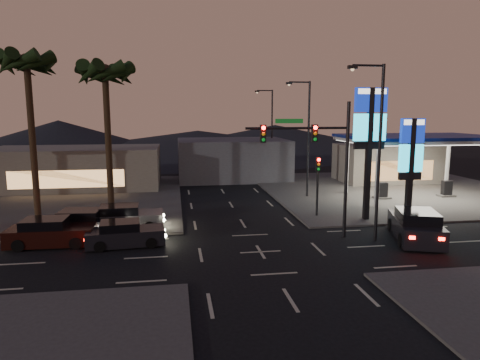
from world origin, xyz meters
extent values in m
plane|color=black|center=(0.00, 0.00, 0.00)|extent=(140.00, 140.00, 0.00)
cube|color=#47443F|center=(16.00, 16.00, 0.06)|extent=(24.00, 24.00, 0.12)
cube|color=#47443F|center=(-16.00, 16.00, 0.06)|extent=(24.00, 24.00, 0.12)
cylinder|color=silver|center=(11.00, 9.00, 2.50)|extent=(0.36, 0.36, 5.00)
cylinder|color=silver|center=(11.00, 15.00, 2.50)|extent=(0.36, 0.36, 5.00)
cylinder|color=silver|center=(21.00, 15.00, 2.50)|extent=(0.36, 0.36, 5.00)
cube|color=silver|center=(16.00, 12.00, 5.20)|extent=(12.00, 8.00, 0.50)
cube|color=white|center=(16.00, 12.00, 4.90)|extent=(11.60, 7.60, 0.06)
cube|color=navy|center=(16.00, 12.00, 5.35)|extent=(12.20, 8.20, 0.25)
cube|color=black|center=(13.00, 12.00, 0.80)|extent=(0.80, 0.50, 1.40)
cube|color=black|center=(19.00, 12.00, 0.80)|extent=(0.80, 0.50, 1.40)
cube|color=#726B5B|center=(18.00, 21.00, 2.00)|extent=(10.00, 6.00, 4.00)
cube|color=black|center=(8.50, 5.50, 4.50)|extent=(0.35, 0.35, 9.00)
cube|color=navy|center=(8.50, 5.50, 8.20)|extent=(2.20, 0.30, 1.60)
cube|color=white|center=(8.50, 5.50, 8.75)|extent=(1.98, 0.32, 0.35)
cube|color=#19CFF6|center=(8.50, 5.50, 6.40)|extent=(2.20, 0.30, 1.80)
cube|color=black|center=(8.50, 5.50, 5.20)|extent=(2.09, 0.28, 0.50)
cube|color=black|center=(11.00, 4.50, 3.50)|extent=(0.35, 0.35, 7.00)
cube|color=navy|center=(11.00, 4.50, 6.20)|extent=(1.60, 0.30, 1.60)
cube|color=white|center=(11.00, 4.50, 6.75)|extent=(1.44, 0.32, 0.35)
cube|color=#19CFF6|center=(11.00, 4.50, 4.40)|extent=(1.60, 0.30, 1.80)
cube|color=black|center=(11.00, 4.50, 3.20)|extent=(1.52, 0.28, 0.50)
cylinder|color=black|center=(5.50, 2.00, 4.00)|extent=(0.20, 0.20, 8.00)
cylinder|color=black|center=(2.50, 2.00, 6.50)|extent=(6.00, 0.14, 0.14)
cube|color=#0C3F14|center=(2.00, 2.00, 6.90)|extent=(1.60, 0.05, 0.25)
cube|color=black|center=(3.50, 2.00, 6.20)|extent=(0.32, 0.25, 1.00)
sphere|color=#FF0C07|center=(3.50, 1.85, 6.53)|extent=(0.22, 0.22, 0.22)
sphere|color=orange|center=(3.50, 1.85, 6.20)|extent=(0.20, 0.20, 0.20)
sphere|color=#0CB226|center=(3.50, 1.85, 5.87)|extent=(0.20, 0.20, 0.20)
cube|color=black|center=(0.50, 2.00, 6.20)|extent=(0.32, 0.25, 1.00)
sphere|color=#FF0C07|center=(0.50, 1.85, 6.53)|extent=(0.22, 0.22, 0.22)
sphere|color=orange|center=(0.50, 1.85, 6.20)|extent=(0.20, 0.20, 0.20)
sphere|color=#0CB226|center=(0.50, 1.85, 5.87)|extent=(0.20, 0.20, 0.20)
cylinder|color=black|center=(5.50, 7.00, 2.00)|extent=(0.16, 0.16, 4.00)
cube|color=black|center=(5.50, 7.00, 3.80)|extent=(0.32, 0.25, 1.00)
sphere|color=#FF0C07|center=(5.50, 6.85, 4.13)|extent=(0.22, 0.22, 0.22)
sphere|color=orange|center=(5.50, 6.85, 3.80)|extent=(0.20, 0.20, 0.20)
sphere|color=#0CB226|center=(5.50, 6.85, 3.47)|extent=(0.20, 0.20, 0.20)
cylinder|color=black|center=(7.00, 1.00, 5.00)|extent=(0.18, 0.18, 10.00)
cylinder|color=black|center=(6.10, 1.00, 9.90)|extent=(1.80, 0.12, 0.12)
cube|color=black|center=(5.20, 1.00, 9.80)|extent=(0.50, 0.25, 0.18)
sphere|color=#FFCC8C|center=(5.20, 1.00, 9.68)|extent=(0.20, 0.20, 0.20)
cylinder|color=black|center=(7.00, 14.00, 5.00)|extent=(0.18, 0.18, 10.00)
cylinder|color=black|center=(6.10, 14.00, 9.90)|extent=(1.80, 0.12, 0.12)
cube|color=black|center=(5.20, 14.00, 9.80)|extent=(0.50, 0.25, 0.18)
sphere|color=#FFCC8C|center=(5.20, 14.00, 9.68)|extent=(0.20, 0.20, 0.20)
cylinder|color=black|center=(7.00, 28.00, 5.00)|extent=(0.18, 0.18, 10.00)
cylinder|color=black|center=(6.10, 28.00, 9.90)|extent=(1.80, 0.12, 0.12)
cube|color=black|center=(5.20, 28.00, 9.80)|extent=(0.50, 0.25, 0.18)
sphere|color=#FFCC8C|center=(5.20, 28.00, 9.68)|extent=(0.20, 0.20, 0.20)
cylinder|color=black|center=(-9.00, 9.50, 5.10)|extent=(0.44, 0.44, 10.20)
sphere|color=black|center=(-9.00, 9.50, 10.20)|extent=(0.90, 0.90, 0.90)
cone|color=black|center=(-7.70, 9.50, 9.90)|extent=(0.90, 2.74, 1.91)
cone|color=black|center=(-8.08, 10.42, 9.90)|extent=(2.57, 2.57, 1.91)
cone|color=black|center=(-9.00, 10.80, 9.90)|extent=(2.74, 0.90, 1.91)
cone|color=black|center=(-9.92, 10.42, 9.90)|extent=(2.57, 2.57, 1.91)
cone|color=black|center=(-10.30, 9.50, 9.90)|extent=(0.90, 2.74, 1.91)
cone|color=black|center=(-9.92, 8.58, 9.90)|extent=(2.57, 2.57, 1.91)
cone|color=black|center=(-9.00, 8.20, 9.90)|extent=(2.74, 0.90, 1.91)
cone|color=black|center=(-8.08, 8.58, 9.90)|extent=(2.57, 2.57, 1.91)
cylinder|color=black|center=(-14.00, 9.50, 5.40)|extent=(0.44, 0.44, 10.80)
sphere|color=black|center=(-14.00, 9.50, 10.80)|extent=(0.90, 0.90, 0.90)
cone|color=black|center=(-12.70, 9.50, 10.50)|extent=(0.90, 2.74, 1.91)
cone|color=black|center=(-13.08, 10.42, 10.50)|extent=(2.57, 2.57, 1.91)
cone|color=black|center=(-14.00, 10.80, 10.50)|extent=(2.74, 0.90, 1.91)
cone|color=black|center=(-14.92, 10.42, 10.50)|extent=(2.57, 2.57, 1.91)
cone|color=black|center=(-15.30, 9.50, 10.50)|extent=(0.90, 2.74, 1.91)
cone|color=black|center=(-14.92, 8.58, 10.50)|extent=(2.57, 2.57, 1.91)
cone|color=black|center=(-14.00, 8.20, 10.50)|extent=(2.74, 0.90, 1.91)
cone|color=black|center=(-13.08, 8.58, 10.50)|extent=(2.57, 2.57, 1.91)
cube|color=#726B5B|center=(-14.00, 22.00, 2.00)|extent=(16.00, 8.00, 4.00)
cube|color=#4C4C51|center=(2.00, 26.00, 2.20)|extent=(12.00, 9.00, 4.40)
cone|color=black|center=(-25.00, 60.00, 3.00)|extent=(40.00, 40.00, 6.00)
cone|color=black|center=(15.00, 60.00, 2.50)|extent=(50.00, 50.00, 5.00)
cone|color=black|center=(0.00, 60.00, 2.00)|extent=(60.00, 60.00, 4.00)
cube|color=black|center=(-7.22, 2.21, 0.53)|extent=(4.36, 2.14, 0.86)
cube|color=black|center=(-7.51, 2.18, 1.10)|extent=(2.25, 1.81, 0.62)
cylinder|color=black|center=(-5.96, 3.14, 0.31)|extent=(0.63, 0.28, 0.61)
cylinder|color=black|center=(-5.81, 1.52, 0.31)|extent=(0.63, 0.28, 0.61)
cylinder|color=black|center=(-8.63, 2.90, 0.31)|extent=(0.63, 0.28, 0.61)
cylinder|color=black|center=(-8.48, 1.28, 0.31)|extent=(0.63, 0.28, 0.61)
sphere|color=#FFF2BF|center=(-5.17, 2.97, 0.59)|extent=(0.21, 0.21, 0.21)
sphere|color=#FFF2BF|center=(-5.07, 1.83, 0.59)|extent=(0.21, 0.21, 0.21)
cube|color=#FF140A|center=(-9.37, 2.59, 0.67)|extent=(0.10, 0.25, 0.13)
cube|color=#FF140A|center=(-9.27, 1.45, 0.67)|extent=(0.10, 0.25, 0.13)
cube|color=black|center=(-11.32, 2.90, 0.58)|extent=(4.68, 2.03, 0.95)
cube|color=black|center=(-11.63, 2.90, 1.22)|extent=(2.35, 1.83, 0.69)
cylinder|color=black|center=(-9.82, 3.77, 0.34)|extent=(0.68, 0.26, 0.68)
cylinder|color=black|center=(-9.85, 1.97, 0.34)|extent=(0.68, 0.26, 0.68)
cylinder|color=black|center=(-12.78, 3.82, 0.34)|extent=(0.68, 0.26, 0.68)
cylinder|color=black|center=(-12.81, 2.02, 0.34)|extent=(0.68, 0.26, 0.68)
sphere|color=#FFF2BF|center=(-8.98, 3.49, 0.66)|extent=(0.23, 0.23, 0.23)
sphere|color=#FFF2BF|center=(-9.00, 2.23, 0.66)|extent=(0.23, 0.23, 0.23)
cube|color=#FF140A|center=(-13.63, 3.57, 0.74)|extent=(0.09, 0.27, 0.15)
cube|color=#FF140A|center=(-13.65, 2.30, 0.74)|extent=(0.09, 0.27, 0.15)
cube|color=slate|center=(-7.63, 5.66, 0.59)|extent=(4.84, 2.24, 0.97)
cube|color=black|center=(-7.95, 5.64, 1.24)|extent=(2.47, 1.95, 0.70)
cylinder|color=black|center=(-6.17, 6.66, 0.35)|extent=(0.70, 0.29, 0.69)
cylinder|color=black|center=(-6.08, 4.82, 0.35)|extent=(0.70, 0.29, 0.69)
cylinder|color=black|center=(-9.19, 6.50, 0.35)|extent=(0.70, 0.29, 0.69)
cylinder|color=black|center=(-9.09, 4.67, 0.35)|extent=(0.70, 0.29, 0.69)
sphere|color=#FFF2BF|center=(-5.29, 6.43, 0.67)|extent=(0.24, 0.24, 0.24)
sphere|color=#FFF2BF|center=(-5.23, 5.14, 0.67)|extent=(0.24, 0.24, 0.24)
cube|color=#FF140A|center=(-10.03, 6.18, 0.76)|extent=(0.10, 0.27, 0.15)
cube|color=#FF140A|center=(-9.97, 4.89, 0.76)|extent=(0.10, 0.27, 0.15)
cube|color=black|center=(-9.82, 4.77, 0.58)|extent=(4.83, 2.43, 0.95)
cube|color=black|center=(-10.14, 4.80, 1.21)|extent=(2.50, 2.03, 0.69)
cylinder|color=black|center=(-8.26, 5.50, 0.34)|extent=(0.70, 0.32, 0.68)
cylinder|color=black|center=(-8.45, 3.72, 0.34)|extent=(0.70, 0.32, 0.68)
cylinder|color=black|center=(-11.20, 5.82, 0.34)|extent=(0.70, 0.32, 0.68)
cylinder|color=black|center=(-11.39, 4.03, 0.34)|extent=(0.70, 0.32, 0.68)
sphere|color=#FFF2BF|center=(-7.44, 5.15, 0.65)|extent=(0.23, 0.23, 0.23)
sphere|color=#FFF2BF|center=(-7.58, 3.89, 0.65)|extent=(0.23, 0.23, 0.23)
cube|color=#FF140A|center=(-12.06, 5.64, 0.74)|extent=(0.11, 0.27, 0.15)
cube|color=#FF140A|center=(-12.20, 4.38, 0.74)|extent=(0.11, 0.27, 0.15)
cube|color=black|center=(9.41, 0.90, 0.67)|extent=(3.84, 5.78, 1.09)
cube|color=black|center=(9.30, 0.56, 1.40)|extent=(2.81, 3.19, 0.79)
cylinder|color=black|center=(8.98, 2.85, 0.39)|extent=(0.52, 0.83, 0.78)
cylinder|color=black|center=(10.94, 2.19, 0.39)|extent=(0.52, 0.83, 0.78)
cylinder|color=black|center=(7.89, -0.38, 0.39)|extent=(0.52, 0.83, 0.78)
cylinder|color=black|center=(9.85, -1.04, 0.39)|extent=(0.52, 0.83, 0.78)
cube|color=#FF140A|center=(7.87, -1.40, 0.85)|extent=(0.32, 0.19, 0.17)
cube|color=#FF140A|center=(9.25, -1.86, 0.85)|extent=(0.32, 0.19, 0.17)
camera|label=1|loc=(-4.42, -21.54, 7.37)|focal=32.00mm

